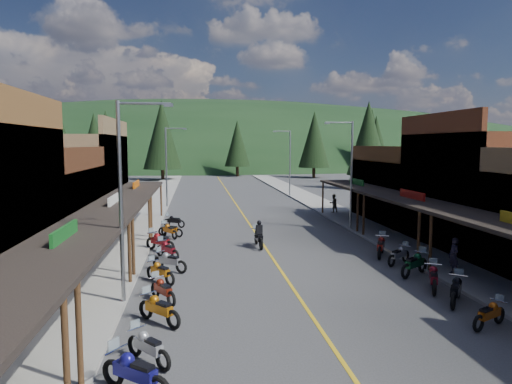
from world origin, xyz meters
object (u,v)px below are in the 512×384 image
object	(u,v)px
bike_west_5	(163,289)
bike_east_8	(381,245)
pedestrian_east_a	(454,256)
bike_east_3	(489,313)
bike_west_9	(160,241)
bike_east_4	(456,289)
pine_10	(106,141)
rider_on_bike	(259,236)
pine_9	(376,144)
bike_west_3	(148,345)
pine_6	(442,144)
bike_west_11	(170,229)
pine_7	(61,140)
pine_2	(162,135)
shop_east_2	(490,190)
bike_east_6	(415,263)
streetlight_3	(289,160)
pine_1	(94,140)
shop_west_3	(66,182)
bike_west_6	(160,271)
pine_3	(237,143)
bike_west_8	(167,249)
bike_west_4	(159,308)
bike_west_2	(135,371)
pine_11	(368,138)
streetlight_1	(168,163)
pine_4	(314,139)
pine_8	(61,147)
bike_west_10	(169,230)
streetlight_0	(124,193)
bike_west_7	(169,260)
shop_west_2	(18,215)
streetlight_2	(350,170)
pedestrian_east_b	(333,203)
pine_5	(371,137)

from	to	relation	value
bike_west_5	bike_east_8	distance (m)	13.19
pedestrian_east_a	bike_east_3	bearing A→B (deg)	-20.87
bike_west_9	bike_east_4	size ratio (longest dim) A/B	1.06
pine_10	rider_on_bike	xyz separation A→B (m)	(17.60, -46.68, -6.09)
pine_9	bike_east_4	world-z (taller)	pine_9
pine_9	bike_east_3	size ratio (longest dim) A/B	5.82
bike_west_3	bike_east_4	world-z (taller)	bike_east_4
pine_6	bike_west_3	size ratio (longest dim) A/B	5.63
bike_west_11	rider_on_bike	bearing A→B (deg)	-96.28
pine_7	pine_2	bearing A→B (deg)	-39.29
shop_east_2	pine_10	distance (m)	57.91
pine_9	bike_east_6	world-z (taller)	pine_9
streetlight_3	pine_1	xyz separation A→B (m)	(-30.95, 40.00, 2.78)
shop_west_3	bike_east_6	distance (m)	25.19
bike_east_8	bike_west_6	bearing A→B (deg)	-135.99
pine_3	bike_west_8	size ratio (longest dim) A/B	5.35
bike_west_11	bike_west_4	bearing A→B (deg)	-148.82
pine_7	bike_west_2	bearing A→B (deg)	-73.55
pine_11	bike_west_6	xyz separation A→B (m)	(-25.87, -41.28, -6.62)
streetlight_1	bike_west_6	size ratio (longest dim) A/B	4.00
pine_4	pine_8	bearing A→B (deg)	-153.43
pine_1	bike_west_10	size ratio (longest dim) A/B	6.50
bike_west_11	streetlight_0	bearing A→B (deg)	-154.58
bike_west_10	pedestrian_east_a	size ratio (longest dim) A/B	1.09
pedestrian_east_a	pine_10	bearing A→B (deg)	-155.00
pine_7	bike_west_3	xyz separation A→B (m)	(26.38, -87.13, -6.68)
pine_3	bike_west_7	size ratio (longest dim) A/B	5.40
shop_west_2	pine_8	bearing A→B (deg)	102.15
bike_west_4	bike_east_8	distance (m)	14.35
streetlight_3	bike_west_3	xyz separation A→B (m)	(-12.58, -41.13, -3.90)
streetlight_2	bike_east_4	bearing A→B (deg)	-93.41
bike_west_10	pine_11	bearing A→B (deg)	15.83
shop_west_3	bike_west_4	world-z (taller)	shop_west_3
pine_3	bike_west_4	world-z (taller)	pine_3
pine_11	bike_west_9	bearing A→B (deg)	-126.95
pedestrian_east_b	streetlight_2	bearing A→B (deg)	64.31
streetlight_3	rider_on_bike	world-z (taller)	streetlight_3
bike_east_8	bike_east_4	bearing A→B (deg)	-62.77
pine_7	pine_11	xyz separation A→B (m)	(52.00, -38.00, -0.05)
bike_east_8	pine_5	bearing A→B (deg)	97.05
pine_9	pedestrian_east_a	size ratio (longest dim) A/B	6.13
shop_east_2	streetlight_1	bearing A→B (deg)	135.61
pine_6	bike_east_4	xyz separation A→B (m)	(-39.98, -71.65, -5.86)
pine_2	pine_5	bearing A→B (deg)	17.65
streetlight_3	streetlight_1	bearing A→B (deg)	-150.09
pine_5	pedestrian_east_b	xyz separation A→B (m)	(-25.78, -56.14, -7.00)
pine_4	bike_east_3	distance (m)	71.39
bike_west_2	bike_east_3	distance (m)	11.94
streetlight_0	bike_east_8	bearing A→B (deg)	25.04
rider_on_bike	pedestrian_east_a	world-z (taller)	pedestrian_east_a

